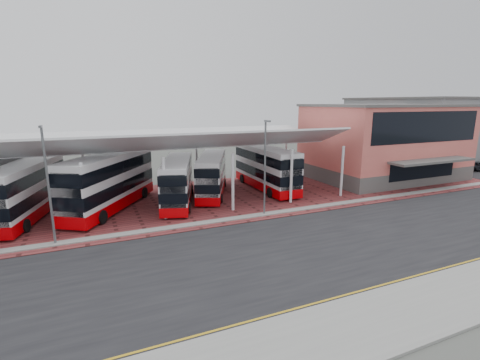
{
  "coord_description": "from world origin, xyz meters",
  "views": [
    {
      "loc": [
        -11.33,
        -19.0,
        9.49
      ],
      "look_at": [
        1.02,
        9.26,
        2.56
      ],
      "focal_mm": 26.0,
      "sensor_mm": 36.0,
      "label": 1
    }
  ],
  "objects_px": {
    "terminal": "(384,141)",
    "carpark_car_a": "(480,166)",
    "bus_4": "(212,175)",
    "bus_5": "(266,168)",
    "bus_2": "(110,182)",
    "bus_1": "(26,191)",
    "bus_3": "(178,182)"
  },
  "relations": [
    {
      "from": "bus_1",
      "to": "bus_4",
      "type": "bearing_deg",
      "value": 18.77
    },
    {
      "from": "bus_1",
      "to": "bus_3",
      "type": "xyz_separation_m",
      "value": [
        12.5,
        -0.64,
        -0.2
      ]
    },
    {
      "from": "terminal",
      "to": "carpark_car_a",
      "type": "distance_m",
      "value": 16.09
    },
    {
      "from": "bus_1",
      "to": "bus_3",
      "type": "height_order",
      "value": "bus_1"
    },
    {
      "from": "bus_5",
      "to": "carpark_car_a",
      "type": "height_order",
      "value": "bus_5"
    },
    {
      "from": "bus_2",
      "to": "carpark_car_a",
      "type": "distance_m",
      "value": 48.37
    },
    {
      "from": "bus_2",
      "to": "carpark_car_a",
      "type": "xyz_separation_m",
      "value": [
        48.29,
        -2.06,
        -1.77
      ]
    },
    {
      "from": "bus_3",
      "to": "bus_5",
      "type": "height_order",
      "value": "bus_5"
    },
    {
      "from": "bus_5",
      "to": "carpark_car_a",
      "type": "bearing_deg",
      "value": -4.53
    },
    {
      "from": "terminal",
      "to": "bus_1",
      "type": "height_order",
      "value": "terminal"
    },
    {
      "from": "bus_1",
      "to": "bus_2",
      "type": "xyz_separation_m",
      "value": [
        6.5,
        -0.06,
        0.2
      ]
    },
    {
      "from": "bus_2",
      "to": "bus_4",
      "type": "relative_size",
      "value": 1.16
    },
    {
      "from": "bus_3",
      "to": "bus_4",
      "type": "relative_size",
      "value": 1.03
    },
    {
      "from": "bus_2",
      "to": "bus_1",
      "type": "bearing_deg",
      "value": -147.61
    },
    {
      "from": "terminal",
      "to": "carpark_car_a",
      "type": "height_order",
      "value": "terminal"
    },
    {
      "from": "bus_4",
      "to": "bus_5",
      "type": "distance_m",
      "value": 6.28
    },
    {
      "from": "bus_2",
      "to": "carpark_car_a",
      "type": "bearing_deg",
      "value": 30.49
    },
    {
      "from": "bus_2",
      "to": "bus_5",
      "type": "xyz_separation_m",
      "value": [
        16.27,
        1.09,
        -0.17
      ]
    },
    {
      "from": "bus_1",
      "to": "bus_4",
      "type": "distance_m",
      "value": 16.53
    },
    {
      "from": "bus_1",
      "to": "bus_5",
      "type": "distance_m",
      "value": 22.8
    },
    {
      "from": "terminal",
      "to": "bus_2",
      "type": "relative_size",
      "value": 1.58
    },
    {
      "from": "bus_4",
      "to": "bus_5",
      "type": "height_order",
      "value": "bus_5"
    },
    {
      "from": "bus_2",
      "to": "bus_3",
      "type": "xyz_separation_m",
      "value": [
        6.0,
        -0.58,
        -0.4
      ]
    },
    {
      "from": "bus_3",
      "to": "carpark_car_a",
      "type": "relative_size",
      "value": 2.57
    },
    {
      "from": "bus_3",
      "to": "carpark_car_a",
      "type": "distance_m",
      "value": 42.34
    },
    {
      "from": "terminal",
      "to": "carpark_car_a",
      "type": "bearing_deg",
      "value": -10.11
    },
    {
      "from": "bus_1",
      "to": "carpark_car_a",
      "type": "height_order",
      "value": "bus_1"
    },
    {
      "from": "terminal",
      "to": "bus_4",
      "type": "height_order",
      "value": "terminal"
    },
    {
      "from": "bus_5",
      "to": "bus_2",
      "type": "bearing_deg",
      "value": -175.06
    },
    {
      "from": "bus_1",
      "to": "bus_2",
      "type": "bearing_deg",
      "value": 14.55
    },
    {
      "from": "bus_4",
      "to": "bus_5",
      "type": "xyz_separation_m",
      "value": [
        6.27,
        -0.03,
        0.25
      ]
    },
    {
      "from": "bus_4",
      "to": "carpark_car_a",
      "type": "relative_size",
      "value": 2.5
    }
  ]
}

